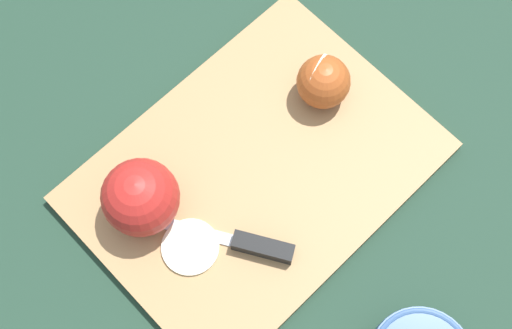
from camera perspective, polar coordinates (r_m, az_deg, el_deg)
name	(u,v)px	position (r m, az deg, el deg)	size (l,w,h in m)	color
ground_plane	(256,175)	(0.86, 0.00, -0.81)	(4.00, 4.00, 0.00)	#1E3828
cutting_board	(256,172)	(0.85, 0.00, -0.64)	(0.44, 0.35, 0.01)	#A37A4C
apple_half_left	(320,80)	(0.86, 5.17, 6.77)	(0.06, 0.06, 0.06)	#AD4C1E
apple_half_right	(140,197)	(0.80, -9.24, -2.60)	(0.09, 0.09, 0.09)	red
knife	(252,245)	(0.81, -0.32, -6.42)	(0.09, 0.17, 0.02)	silver
apple_slice	(191,247)	(0.82, -5.25, -6.60)	(0.07, 0.07, 0.00)	beige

